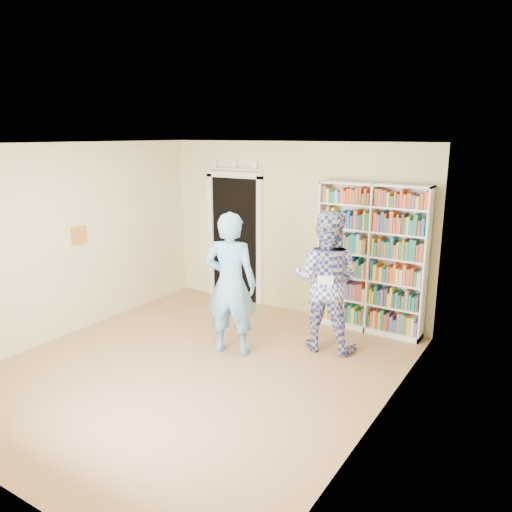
{
  "coord_description": "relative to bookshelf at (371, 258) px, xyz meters",
  "views": [
    {
      "loc": [
        3.64,
        -4.36,
        2.81
      ],
      "look_at": [
        0.32,
        0.9,
        1.28
      ],
      "focal_mm": 35.0,
      "sensor_mm": 36.0,
      "label": 1
    }
  ],
  "objects": [
    {
      "name": "floor",
      "position": [
        -1.35,
        -2.34,
        -1.09
      ],
      "size": [
        5.0,
        5.0,
        0.0
      ],
      "primitive_type": "plane",
      "color": "#AB7F53",
      "rests_on": "ground"
    },
    {
      "name": "ceiling",
      "position": [
        -1.35,
        -2.34,
        1.61
      ],
      "size": [
        5.0,
        5.0,
        0.0
      ],
      "primitive_type": "plane",
      "rotation": [
        3.14,
        0.0,
        0.0
      ],
      "color": "white",
      "rests_on": "wall_back"
    },
    {
      "name": "wall_back",
      "position": [
        -1.35,
        0.16,
        0.26
      ],
      "size": [
        4.5,
        0.0,
        4.5
      ],
      "primitive_type": "plane",
      "rotation": [
        1.57,
        0.0,
        0.0
      ],
      "color": "beige",
      "rests_on": "floor"
    },
    {
      "name": "wall_left",
      "position": [
        -3.6,
        -2.34,
        0.26
      ],
      "size": [
        0.0,
        5.0,
        5.0
      ],
      "primitive_type": "plane",
      "rotation": [
        1.57,
        0.0,
        1.57
      ],
      "color": "beige",
      "rests_on": "floor"
    },
    {
      "name": "wall_right",
      "position": [
        0.9,
        -2.34,
        0.26
      ],
      "size": [
        0.0,
        5.0,
        5.0
      ],
      "primitive_type": "plane",
      "rotation": [
        1.57,
        0.0,
        -1.57
      ],
      "color": "beige",
      "rests_on": "floor"
    },
    {
      "name": "bookshelf",
      "position": [
        0.0,
        0.0,
        0.0
      ],
      "size": [
        1.56,
        0.29,
        2.15
      ],
      "rotation": [
        0.0,
        0.0,
        -0.14
      ],
      "color": "white",
      "rests_on": "floor"
    },
    {
      "name": "doorway",
      "position": [
        -2.45,
        0.13,
        0.09
      ],
      "size": [
        1.1,
        0.08,
        2.43
      ],
      "color": "black",
      "rests_on": "floor"
    },
    {
      "name": "wall_art",
      "position": [
        -3.58,
        -2.14,
        0.31
      ],
      "size": [
        0.03,
        0.25,
        0.25
      ],
      "primitive_type": "cube",
      "color": "brown",
      "rests_on": "wall_left"
    },
    {
      "name": "man_blue",
      "position": [
        -1.25,
        -1.71,
        -0.15
      ],
      "size": [
        0.79,
        0.63,
        1.87
      ],
      "primitive_type": "imported",
      "rotation": [
        0.0,
        0.0,
        3.44
      ],
      "color": "#61A4D8",
      "rests_on": "floor"
    },
    {
      "name": "man_plaid",
      "position": [
        -0.28,
        -0.93,
        -0.15
      ],
      "size": [
        1.01,
        0.84,
        1.87
      ],
      "primitive_type": "imported",
      "rotation": [
        0.0,
        0.0,
        3.29
      ],
      "color": "#313798",
      "rests_on": "floor"
    },
    {
      "name": "paper_sheet",
      "position": [
        -0.16,
        -1.19,
        -0.14
      ],
      "size": [
        0.18,
        0.1,
        0.28
      ],
      "primitive_type": "cube",
      "rotation": [
        0.0,
        0.0,
        0.48
      ],
      "color": "white",
      "rests_on": "man_plaid"
    }
  ]
}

